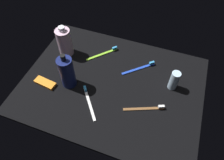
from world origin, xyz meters
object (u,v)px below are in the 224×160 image
deodorant_stick (174,80)px  toothbrush_lime (104,53)px  snack_bar_orange (45,83)px  bodywash_bottle (65,42)px  toothbrush_white (89,101)px  toothbrush_brown (146,108)px  lotion_bottle (67,72)px  toothbrush_blue (140,68)px

deodorant_stick → toothbrush_lime: 39.18cm
snack_bar_orange → bodywash_bottle: bearing=97.2°
toothbrush_white → bodywash_bottle: bearing=134.2°
toothbrush_white → toothbrush_lime: (-4.51, 30.09, 0.00)cm
toothbrush_brown → lotion_bottle: bearing=178.4°
lotion_bottle → bodywash_bottle: lotion_bottle is taller
toothbrush_brown → toothbrush_white: 25.56cm
toothbrush_white → snack_bar_orange: 23.54cm
toothbrush_white → snack_bar_orange: (-23.46, 1.97, 0.14)cm
deodorant_stick → snack_bar_orange: size_ratio=0.97×
deodorant_stick → toothbrush_blue: size_ratio=0.71×
toothbrush_brown → deodorant_stick: bearing=62.1°
lotion_bottle → toothbrush_blue: size_ratio=1.35×
toothbrush_blue → snack_bar_orange: (-39.83, -24.84, 0.14)cm
toothbrush_brown → snack_bar_orange: 48.59cm
toothbrush_blue → deodorant_stick: bearing=-19.5°
toothbrush_blue → toothbrush_lime: (-20.89, 3.28, 0.00)cm
toothbrush_blue → snack_bar_orange: 46.94cm
bodywash_bottle → toothbrush_white: bearing=-45.8°
lotion_bottle → deodorant_stick: (45.98, 14.57, -3.25)cm
toothbrush_brown → snack_bar_orange: bearing=-176.2°
lotion_bottle → bodywash_bottle: size_ratio=1.12×
toothbrush_brown → snack_bar_orange: size_ratio=1.64×
lotion_bottle → bodywash_bottle: (-10.81, 17.89, -0.63)cm
bodywash_bottle → toothbrush_brown: (48.52, -18.92, -7.03)cm
lotion_bottle → deodorant_stick: size_ratio=1.89×
lotion_bottle → toothbrush_white: 16.08cm
deodorant_stick → toothbrush_blue: 18.49cm
deodorant_stick → snack_bar_orange: 59.95cm
lotion_bottle → bodywash_bottle: bearing=121.1°
deodorant_stick → toothbrush_brown: (-8.27, -15.60, -4.41)cm
bodywash_bottle → snack_bar_orange: bearing=-89.9°
deodorant_stick → toothbrush_lime: size_ratio=0.71×
lotion_bottle → toothbrush_white: bearing=-26.2°
bodywash_bottle → toothbrush_blue: bodywash_bottle is taller
toothbrush_blue → toothbrush_white: (-16.37, -26.81, 0.00)cm
lotion_bottle → deodorant_stick: 48.34cm
bodywash_bottle → toothbrush_lime: bodywash_bottle is taller
toothbrush_blue → toothbrush_white: same height
snack_bar_orange → toothbrush_brown: bearing=10.9°
toothbrush_white → deodorant_stick: bearing=32.0°
deodorant_stick → toothbrush_brown: bearing=-117.9°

